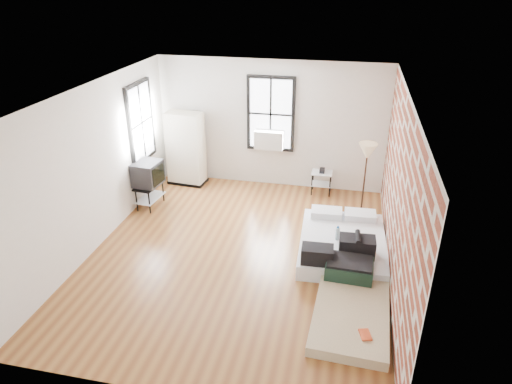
% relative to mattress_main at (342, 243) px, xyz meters
% --- Properties ---
extents(ground, '(6.00, 6.00, 0.00)m').
position_rel_mattress_main_xyz_m(ground, '(-1.75, -0.44, -0.17)').
color(ground, brown).
rests_on(ground, ground).
extents(room_shell, '(5.02, 6.02, 2.80)m').
position_rel_mattress_main_xyz_m(room_shell, '(-1.51, -0.08, 1.56)').
color(room_shell, silver).
rests_on(room_shell, ground).
extents(mattress_main, '(1.53, 2.03, 0.63)m').
position_rel_mattress_main_xyz_m(mattress_main, '(0.00, 0.00, 0.00)').
color(mattress_main, white).
rests_on(mattress_main, ground).
extents(mattress_bare, '(1.11, 1.99, 0.42)m').
position_rel_mattress_main_xyz_m(mattress_bare, '(0.19, -1.42, -0.05)').
color(mattress_bare, beige).
rests_on(mattress_bare, ground).
extents(wardrobe, '(0.88, 0.56, 1.65)m').
position_rel_mattress_main_xyz_m(wardrobe, '(-3.61, 2.21, 0.65)').
color(wardrobe, black).
rests_on(wardrobe, ground).
extents(side_table, '(0.44, 0.35, 0.58)m').
position_rel_mattress_main_xyz_m(side_table, '(-0.56, 2.28, 0.21)').
color(side_table, black).
rests_on(side_table, ground).
extents(floor_lamp, '(0.34, 0.34, 1.58)m').
position_rel_mattress_main_xyz_m(floor_lamp, '(0.31, 1.27, 1.17)').
color(floor_lamp, black).
rests_on(floor_lamp, ground).
extents(tv_stand, '(0.54, 0.73, 0.98)m').
position_rel_mattress_main_xyz_m(tv_stand, '(-3.96, 0.92, 0.53)').
color(tv_stand, black).
rests_on(tv_stand, ground).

